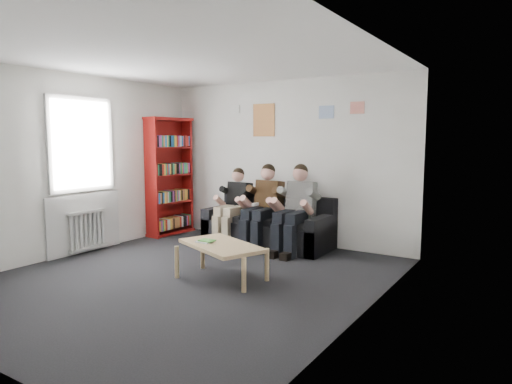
# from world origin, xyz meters

# --- Properties ---
(room_shell) EXTENTS (5.00, 5.00, 5.00)m
(room_shell) POSITION_xyz_m (0.00, 0.00, 1.35)
(room_shell) COLOR black
(room_shell) RESTS_ON ground
(sofa) EXTENTS (2.09, 0.85, 0.81)m
(sofa) POSITION_xyz_m (-0.07, 2.10, 0.29)
(sofa) COLOR black
(sofa) RESTS_ON ground
(bookshelf) EXTENTS (0.32, 0.95, 2.11)m
(bookshelf) POSITION_xyz_m (-2.06, 1.93, 1.06)
(bookshelf) COLOR maroon
(bookshelf) RESTS_ON ground
(coffee_table) EXTENTS (1.12, 0.62, 0.45)m
(coffee_table) POSITION_xyz_m (0.39, 0.22, 0.40)
(coffee_table) COLOR #D8BB7C
(coffee_table) RESTS_ON ground
(game_cases) EXTENTS (0.21, 0.17, 0.03)m
(game_cases) POSITION_xyz_m (0.17, 0.17, 0.46)
(game_cases) COLOR silver
(game_cases) RESTS_ON coffee_table
(person_left) EXTENTS (0.38, 0.81, 1.25)m
(person_left) POSITION_xyz_m (-0.65, 1.91, 0.62)
(person_left) COLOR black
(person_left) RESTS_ON sofa
(person_middle) EXTENTS (0.42, 0.90, 1.34)m
(person_middle) POSITION_xyz_m (-0.07, 1.91, 0.66)
(person_middle) COLOR #453017
(person_middle) RESTS_ON sofa
(person_right) EXTENTS (0.43, 0.92, 1.35)m
(person_right) POSITION_xyz_m (0.51, 1.91, 0.66)
(person_right) COLOR beige
(person_right) RESTS_ON sofa
(radiator) EXTENTS (0.10, 0.64, 0.60)m
(radiator) POSITION_xyz_m (-2.15, 0.20, 0.35)
(radiator) COLOR silver
(radiator) RESTS_ON ground
(window) EXTENTS (0.05, 1.30, 2.36)m
(window) POSITION_xyz_m (-2.22, 0.20, 1.03)
(window) COLOR white
(window) RESTS_ON room_shell
(poster_large) EXTENTS (0.42, 0.01, 0.55)m
(poster_large) POSITION_xyz_m (-0.40, 2.49, 2.05)
(poster_large) COLOR gold
(poster_large) RESTS_ON room_shell
(poster_blue) EXTENTS (0.25, 0.01, 0.20)m
(poster_blue) POSITION_xyz_m (0.75, 2.49, 2.15)
(poster_blue) COLOR #3A72C6
(poster_blue) RESTS_ON room_shell
(poster_pink) EXTENTS (0.22, 0.01, 0.18)m
(poster_pink) POSITION_xyz_m (1.25, 2.49, 2.20)
(poster_pink) COLOR #D14196
(poster_pink) RESTS_ON room_shell
(poster_sign) EXTENTS (0.20, 0.01, 0.14)m
(poster_sign) POSITION_xyz_m (-1.00, 2.49, 2.25)
(poster_sign) COLOR white
(poster_sign) RESTS_ON room_shell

